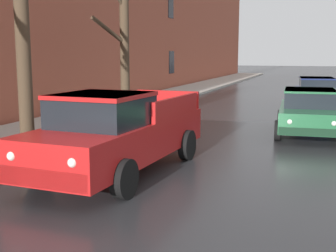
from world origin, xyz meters
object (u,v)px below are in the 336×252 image
object	(u,v)px
bare_tree_mid_block	(125,39)
pickup_truck_red_approaching_near_lane	(118,132)
bare_tree_second_along_sidewalk	(22,18)
sedan_green_parked_kerbside_close	(309,111)
sedan_darkblue_parked_kerbside_mid	(316,92)

from	to	relation	value
bare_tree_mid_block	pickup_truck_red_approaching_near_lane	world-z (taller)	bare_tree_mid_block
bare_tree_second_along_sidewalk	bare_tree_mid_block	size ratio (longest dim) A/B	1.14
bare_tree_mid_block	sedan_green_parked_kerbside_close	size ratio (longest dim) A/B	1.33
bare_tree_mid_block	pickup_truck_red_approaching_near_lane	size ratio (longest dim) A/B	1.02
bare_tree_mid_block	sedan_darkblue_parked_kerbside_mid	world-z (taller)	bare_tree_mid_block
bare_tree_second_along_sidewalk	sedan_darkblue_parked_kerbside_mid	distance (m)	14.53
pickup_truck_red_approaching_near_lane	sedan_darkblue_parked_kerbside_mid	distance (m)	14.26
bare_tree_mid_block	sedan_green_parked_kerbside_close	world-z (taller)	bare_tree_mid_block
bare_tree_second_along_sidewalk	sedan_darkblue_parked_kerbside_mid	xyz separation A→B (m)	(6.95, 12.49, -2.65)
bare_tree_second_along_sidewalk	sedan_green_parked_kerbside_close	xyz separation A→B (m)	(6.86, 4.95, -2.65)
bare_tree_second_along_sidewalk	pickup_truck_red_approaching_near_lane	distance (m)	4.26
bare_tree_second_along_sidewalk	sedan_green_parked_kerbside_close	bearing A→B (deg)	35.82
bare_tree_second_along_sidewalk	bare_tree_mid_block	world-z (taller)	bare_tree_second_along_sidewalk
pickup_truck_red_approaching_near_lane	sedan_green_parked_kerbside_close	bearing A→B (deg)	59.43
sedan_green_parked_kerbside_close	sedan_darkblue_parked_kerbside_mid	distance (m)	7.54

